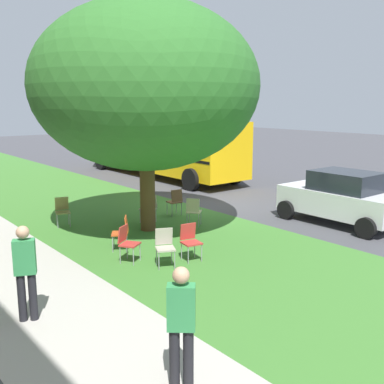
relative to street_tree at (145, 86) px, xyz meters
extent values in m
plane|color=#424247|center=(1.23, -3.30, -4.14)|extent=(80.00, 80.00, 0.00)
cube|color=#3D752D|center=(1.23, -0.10, -4.14)|extent=(48.00, 6.00, 0.01)
cylinder|color=brown|center=(0.00, 0.00, -2.83)|extent=(0.44, 0.44, 2.63)
ellipsoid|color=#2D6B28|center=(0.00, 0.00, 0.01)|extent=(6.36, 6.36, 4.70)
cube|color=#B7332D|center=(-2.90, 0.69, -3.70)|extent=(0.47, 0.49, 0.04)
cube|color=#B7332D|center=(-2.72, 0.66, -3.46)|extent=(0.16, 0.41, 0.40)
cylinder|color=gray|center=(-3.03, 0.90, -3.93)|extent=(0.02, 0.02, 0.42)
cylinder|color=gray|center=(-3.10, 0.55, -3.93)|extent=(0.02, 0.02, 0.42)
cylinder|color=gray|center=(-2.70, 0.84, -3.93)|extent=(0.02, 0.02, 0.42)
cylinder|color=gray|center=(-2.76, 0.49, -3.93)|extent=(0.02, 0.02, 0.42)
cube|color=#B7332D|center=(-2.07, 1.88, -3.70)|extent=(0.56, 0.57, 0.04)
cube|color=#B7332D|center=(-1.92, 1.98, -3.46)|extent=(0.29, 0.38, 0.40)
cylinder|color=gray|center=(-2.31, 1.94, -3.93)|extent=(0.02, 0.02, 0.42)
cylinder|color=gray|center=(-2.12, 1.64, -3.93)|extent=(0.02, 0.02, 0.42)
cylinder|color=gray|center=(-2.02, 2.12, -3.93)|extent=(0.02, 0.02, 0.42)
cylinder|color=gray|center=(-1.83, 1.82, -3.93)|extent=(0.02, 0.02, 0.42)
cube|color=beige|center=(-0.50, -1.34, -3.70)|extent=(0.58, 0.57, 0.04)
cube|color=beige|center=(-0.61, -1.20, -3.46)|extent=(0.36, 0.32, 0.40)
cylinder|color=gray|center=(-0.53, -1.59, -3.93)|extent=(0.02, 0.02, 0.42)
cylinder|color=gray|center=(-0.25, -1.36, -3.93)|extent=(0.02, 0.02, 0.42)
cylinder|color=gray|center=(-0.75, -1.32, -3.93)|extent=(0.02, 0.02, 0.42)
cylinder|color=gray|center=(-0.47, -1.10, -3.93)|extent=(0.02, 0.02, 0.42)
cube|color=olive|center=(1.92, 1.80, -3.70)|extent=(0.51, 0.52, 0.04)
cube|color=olive|center=(2.10, 1.74, -3.46)|extent=(0.20, 0.41, 0.40)
cylinder|color=gray|center=(1.82, 2.02, -3.93)|extent=(0.02, 0.02, 0.42)
cylinder|color=gray|center=(1.71, 1.68, -3.93)|extent=(0.02, 0.02, 0.42)
cylinder|color=gray|center=(2.14, 1.92, -3.93)|extent=(0.02, 0.02, 0.42)
cylinder|color=gray|center=(2.03, 1.58, -3.93)|extent=(0.02, 0.02, 0.42)
cube|color=#ADA393|center=(0.69, -0.46, -3.70)|extent=(0.52, 0.50, 0.04)
cube|color=#ADA393|center=(0.74, -0.63, -3.46)|extent=(0.41, 0.19, 0.40)
cylinder|color=gray|center=(0.82, -0.24, -3.93)|extent=(0.02, 0.02, 0.42)
cylinder|color=gray|center=(0.47, -0.35, -3.93)|extent=(0.02, 0.02, 0.42)
cylinder|color=gray|center=(0.91, -0.57, -3.93)|extent=(0.02, 0.02, 0.42)
cylinder|color=gray|center=(0.57, -0.67, -3.93)|extent=(0.02, 0.02, 0.42)
cube|color=brown|center=(0.99, -1.70, -3.70)|extent=(0.45, 0.47, 0.04)
cube|color=brown|center=(0.81, -1.68, -3.46)|extent=(0.13, 0.41, 0.40)
cylinder|color=gray|center=(1.13, -1.90, -3.93)|extent=(0.02, 0.02, 0.42)
cylinder|color=gray|center=(1.18, -1.54, -3.93)|extent=(0.02, 0.02, 0.42)
cylinder|color=gray|center=(0.79, -1.86, -3.93)|extent=(0.02, 0.02, 0.42)
cylinder|color=gray|center=(0.84, -1.50, -3.93)|extent=(0.02, 0.02, 0.42)
cube|color=#ADA393|center=(-2.86, 1.43, -3.70)|extent=(0.54, 0.55, 0.04)
cube|color=#ADA393|center=(-2.70, 1.35, -3.46)|extent=(0.25, 0.40, 0.40)
cylinder|color=gray|center=(-2.93, 1.66, -3.93)|extent=(0.02, 0.02, 0.42)
cylinder|color=gray|center=(-3.09, 1.34, -3.93)|extent=(0.02, 0.02, 0.42)
cylinder|color=gray|center=(-2.63, 1.51, -3.93)|extent=(0.02, 0.02, 0.42)
cylinder|color=gray|center=(-2.78, 1.19, -3.93)|extent=(0.02, 0.02, 0.42)
cube|color=#C64C1E|center=(-1.13, 1.61, -3.70)|extent=(0.57, 0.57, 0.04)
cube|color=#C64C1E|center=(-1.24, 1.46, -3.46)|extent=(0.38, 0.30, 0.40)
cylinder|color=gray|center=(-0.89, 1.65, -3.93)|extent=(0.02, 0.02, 0.42)
cylinder|color=gray|center=(-1.19, 1.85, -3.93)|extent=(0.02, 0.02, 0.42)
cylinder|color=gray|center=(-1.08, 1.37, -3.93)|extent=(0.02, 0.02, 0.42)
cylinder|color=gray|center=(-1.38, 1.57, -3.93)|extent=(0.02, 0.02, 0.42)
cube|color=silver|center=(-3.13, -5.03, -3.46)|extent=(3.70, 1.64, 0.76)
cube|color=#1E232B|center=(-3.28, -5.03, -2.81)|extent=(1.90, 1.44, 0.64)
cylinder|color=black|center=(-1.73, -4.16, -3.84)|extent=(0.60, 0.18, 0.60)
cylinder|color=black|center=(-1.73, -5.90, -3.84)|extent=(0.60, 0.18, 0.60)
cylinder|color=black|center=(-4.53, -4.16, -3.84)|extent=(0.60, 0.18, 0.60)
cube|color=yellow|center=(7.94, -6.06, -2.51)|extent=(10.40, 2.44, 2.50)
cube|color=black|center=(7.94, -6.06, -2.86)|extent=(10.30, 2.46, 0.12)
cube|color=black|center=(7.94, -6.06, -1.61)|extent=(10.30, 2.46, 0.56)
cylinder|color=black|center=(11.94, -4.80, -3.66)|extent=(0.96, 0.28, 0.96)
cylinder|color=black|center=(11.94, -7.32, -3.66)|extent=(0.96, 0.28, 0.96)
cylinder|color=black|center=(3.94, -4.80, -3.66)|extent=(0.96, 0.28, 0.96)
cylinder|color=black|center=(3.94, -7.32, -3.66)|extent=(0.96, 0.28, 0.96)
cylinder|color=black|center=(-3.43, 4.86, -3.71)|extent=(0.14, 0.14, 0.85)
cylinder|color=black|center=(-3.51, 4.70, -3.71)|extent=(0.14, 0.14, 0.85)
cube|color=#338C4C|center=(-3.47, 4.78, -2.99)|extent=(0.33, 0.41, 0.60)
sphere|color=tan|center=(-3.47, 4.78, -2.56)|extent=(0.22, 0.22, 0.22)
cylinder|color=black|center=(-6.60, 3.97, -3.71)|extent=(0.14, 0.14, 0.85)
cylinder|color=black|center=(-6.72, 3.84, -3.71)|extent=(0.14, 0.14, 0.85)
cube|color=#338C4C|center=(-6.66, 3.90, -2.99)|extent=(0.39, 0.40, 0.60)
sphere|color=tan|center=(-6.66, 3.90, -2.56)|extent=(0.22, 0.22, 0.22)
camera|label=1|loc=(-10.95, 7.20, -0.43)|focal=42.74mm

